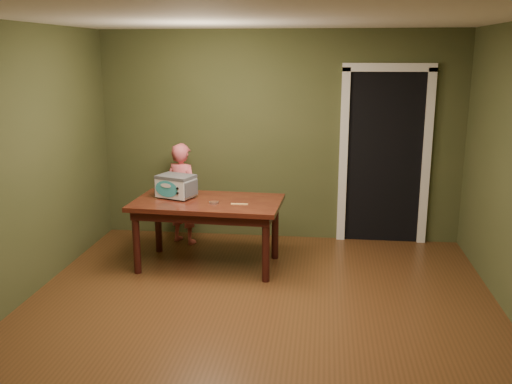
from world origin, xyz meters
The scene contains 8 objects.
floor centered at (0.00, 0.00, 0.00)m, with size 5.00×5.00×0.00m, color #563118.
room_shell centered at (0.00, 0.00, 1.71)m, with size 4.52×5.02×2.61m.
doorway centered at (1.30, 2.78, 1.06)m, with size 1.10×0.66×2.25m.
dining_table centered at (-0.69, 1.36, 0.65)m, with size 1.64×0.98×0.75m.
toy_oven centered at (-1.06, 1.44, 0.89)m, with size 0.47×0.39×0.25m.
baking_pan centered at (-0.59, 1.24, 0.76)m, with size 0.10×0.10×0.02m.
spatula centered at (-0.32, 1.24, 0.75)m, with size 0.18×0.03×0.01m, color #FFCA6E.
child centered at (-1.16, 2.12, 0.63)m, with size 0.46×0.30×1.26m, color #EA606B.
Camera 1 is at (0.56, -4.55, 2.32)m, focal length 40.00 mm.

